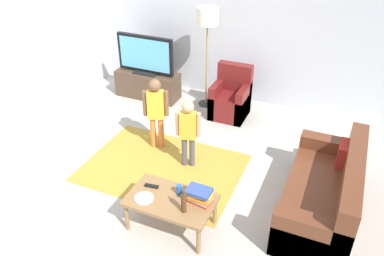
{
  "coord_description": "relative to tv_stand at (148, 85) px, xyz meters",
  "views": [
    {
      "loc": [
        1.8,
        -3.52,
        3.43
      ],
      "look_at": [
        0.0,
        0.6,
        0.65
      ],
      "focal_mm": 36.38,
      "sensor_mm": 36.0,
      "label": 1
    }
  ],
  "objects": [
    {
      "name": "child_near_tv",
      "position": [
        0.96,
        -1.44,
        0.44
      ],
      "size": [
        0.36,
        0.22,
        1.14
      ],
      "color": "orange",
      "rests_on": "ground"
    },
    {
      "name": "bottle",
      "position": [
        2.12,
        -2.98,
        0.3
      ],
      "size": [
        0.06,
        0.06,
        0.3
      ],
      "color": "#4C3319",
      "rests_on": "coffee_table"
    },
    {
      "name": "soda_can",
      "position": [
        1.95,
        -2.74,
        0.24
      ],
      "size": [
        0.07,
        0.07,
        0.12
      ],
      "primitive_type": "cylinder",
      "color": "#2659B2",
      "rests_on": "coffee_table"
    },
    {
      "name": "plate",
      "position": [
        1.62,
        -2.98,
        0.18
      ],
      "size": [
        0.22,
        0.22,
        0.02
      ],
      "color": "white",
      "rests_on": "coffee_table"
    },
    {
      "name": "couch",
      "position": [
        3.53,
        -1.93,
        0.05
      ],
      "size": [
        0.8,
        1.8,
        0.86
      ],
      "color": "brown",
      "rests_on": "ground"
    },
    {
      "name": "armchair",
      "position": [
        1.67,
        -0.04,
        0.05
      ],
      "size": [
        0.6,
        0.6,
        0.9
      ],
      "color": "maroon",
      "rests_on": "ground"
    },
    {
      "name": "coffee_table",
      "position": [
        1.9,
        -2.86,
        0.13
      ],
      "size": [
        1.0,
        0.6,
        0.42
      ],
      "color": "olive",
      "rests_on": "ground"
    },
    {
      "name": "area_rug",
      "position": [
        1.29,
        -1.9,
        -0.24
      ],
      "size": [
        2.2,
        1.6,
        0.01
      ],
      "primitive_type": "cube",
      "color": "#B28C33",
      "rests_on": "ground"
    },
    {
      "name": "tv_remote",
      "position": [
        1.6,
        -2.76,
        0.19
      ],
      "size": [
        0.18,
        0.07,
        0.02
      ],
      "primitive_type": "cube",
      "rotation": [
        0.0,
        0.0,
        0.14
      ],
      "color": "black",
      "rests_on": "coffee_table"
    },
    {
      "name": "ground",
      "position": [
        1.66,
        -2.3,
        -0.24
      ],
      "size": [
        7.8,
        7.8,
        0.0
      ],
      "primitive_type": "plane",
      "color": "#B2ADA3"
    },
    {
      "name": "tv_stand",
      "position": [
        0.0,
        0.0,
        0.0
      ],
      "size": [
        1.2,
        0.44,
        0.5
      ],
      "color": "#4C3828",
      "rests_on": "ground"
    },
    {
      "name": "floor_lamp",
      "position": [
        1.13,
        0.15,
        1.3
      ],
      "size": [
        0.36,
        0.36,
        1.78
      ],
      "color": "#262626",
      "rests_on": "ground"
    },
    {
      "name": "child_center",
      "position": [
        1.59,
        -1.69,
        0.38
      ],
      "size": [
        0.34,
        0.18,
        1.04
      ],
      "color": "#4C4C59",
      "rests_on": "ground"
    },
    {
      "name": "tv",
      "position": [
        0.0,
        -0.02,
        0.6
      ],
      "size": [
        1.1,
        0.28,
        0.71
      ],
      "color": "black",
      "rests_on": "tv_stand"
    },
    {
      "name": "book_stack",
      "position": [
        2.22,
        -2.76,
        0.26
      ],
      "size": [
        0.3,
        0.22,
        0.16
      ],
      "color": "red",
      "rests_on": "coffee_table"
    },
    {
      "name": "wall_back",
      "position": [
        1.66,
        0.7,
        1.11
      ],
      "size": [
        6.0,
        0.12,
        2.7
      ],
      "primitive_type": "cube",
      "color": "silver",
      "rests_on": "ground"
    }
  ]
}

